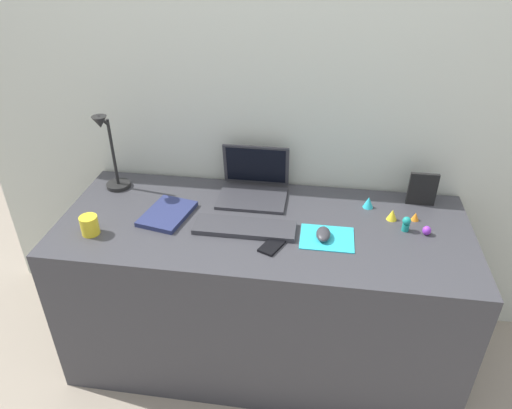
{
  "coord_description": "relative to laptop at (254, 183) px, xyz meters",
  "views": [
    {
      "loc": [
        0.21,
        -1.61,
        1.84
      ],
      "look_at": [
        -0.03,
        0.0,
        0.83
      ],
      "focal_mm": 33.43,
      "sensor_mm": 36.0,
      "label": 1
    }
  ],
  "objects": [
    {
      "name": "toy_figurine_purple",
      "position": [
        0.73,
        -0.21,
        -0.04
      ],
      "size": [
        0.03,
        0.03,
        0.04
      ],
      "primitive_type": "ellipsoid",
      "color": "purple",
      "rests_on": "desk"
    },
    {
      "name": "picture_frame",
      "position": [
        0.73,
        0.02,
        0.02
      ],
      "size": [
        0.12,
        0.02,
        0.15
      ],
      "primitive_type": "cube",
      "color": "black",
      "rests_on": "desk"
    },
    {
      "name": "back_wall",
      "position": [
        0.07,
        0.15,
        0.01
      ],
      "size": [
        2.89,
        0.05,
        1.61
      ],
      "primitive_type": "cube",
      "color": "beige",
      "rests_on": "ground_plane"
    },
    {
      "name": "desk",
      "position": [
        0.07,
        -0.23,
        -0.42
      ],
      "size": [
        1.69,
        0.69,
        0.74
      ],
      "primitive_type": "cube",
      "color": "#38383D",
      "rests_on": "ground_plane"
    },
    {
      "name": "laptop",
      "position": [
        0.0,
        0.0,
        0.0
      ],
      "size": [
        0.3,
        0.25,
        0.21
      ],
      "color": "#333338",
      "rests_on": "desk"
    },
    {
      "name": "cell_phone",
      "position": [
        0.13,
        -0.38,
        -0.05
      ],
      "size": [
        0.11,
        0.14,
        0.01
      ],
      "primitive_type": "cube",
      "rotation": [
        0.0,
        0.0,
        -0.43
      ],
      "color": "black",
      "rests_on": "desk"
    },
    {
      "name": "toy_figurine_cyan",
      "position": [
        0.51,
        -0.04,
        -0.03
      ],
      "size": [
        0.04,
        0.04,
        0.05
      ],
      "primitive_type": "cone",
      "color": "#28B7CC",
      "rests_on": "desk"
    },
    {
      "name": "notebook_pad",
      "position": [
        -0.33,
        -0.24,
        -0.04
      ],
      "size": [
        0.22,
        0.27,
        0.02
      ],
      "primitive_type": "cube",
      "rotation": [
        0.0,
        0.0,
        -0.2
      ],
      "color": "navy",
      "rests_on": "desk"
    },
    {
      "name": "coffee_mug",
      "position": [
        -0.6,
        -0.4,
        -0.02
      ],
      "size": [
        0.07,
        0.07,
        0.08
      ],
      "primitive_type": "cylinder",
      "color": "yellow",
      "rests_on": "desk"
    },
    {
      "name": "mouse",
      "position": [
        0.32,
        -0.3,
        -0.03
      ],
      "size": [
        0.06,
        0.1,
        0.03
      ],
      "primitive_type": "ellipsoid",
      "color": "#333338",
      "rests_on": "mousepad"
    },
    {
      "name": "toy_figurine_orange",
      "position": [
        0.69,
        -0.11,
        -0.04
      ],
      "size": [
        0.03,
        0.03,
        0.04
      ],
      "primitive_type": "cone",
      "color": "orange",
      "rests_on": "desk"
    },
    {
      "name": "mousepad",
      "position": [
        0.34,
        -0.3,
        -0.05
      ],
      "size": [
        0.21,
        0.17,
        0.0
      ],
      "primitive_type": "cube",
      "color": "#28B7CC",
      "rests_on": "desk"
    },
    {
      "name": "ground_plane",
      "position": [
        0.07,
        -0.23,
        -0.79
      ],
      "size": [
        6.0,
        6.0,
        0.0
      ],
      "primitive_type": "plane",
      "color": "gray"
    },
    {
      "name": "desk_lamp",
      "position": [
        -0.63,
        -0.06,
        0.12
      ],
      "size": [
        0.11,
        0.16,
        0.38
      ],
      "color": "black",
      "rests_on": "desk"
    },
    {
      "name": "toy_figurine_teal",
      "position": [
        0.65,
        -0.2,
        -0.02
      ],
      "size": [
        0.03,
        0.03,
        0.06
      ],
      "color": "teal",
      "rests_on": "desk"
    },
    {
      "name": "toy_figurine_yellow",
      "position": [
        0.6,
        -0.12,
        -0.03
      ],
      "size": [
        0.04,
        0.04,
        0.05
      ],
      "primitive_type": "cone",
      "color": "yellow",
      "rests_on": "desk"
    },
    {
      "name": "keyboard",
      "position": [
        0.01,
        -0.29,
        -0.04
      ],
      "size": [
        0.41,
        0.13,
        0.02
      ],
      "primitive_type": "cube",
      "color": "#333338",
      "rests_on": "desk"
    }
  ]
}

